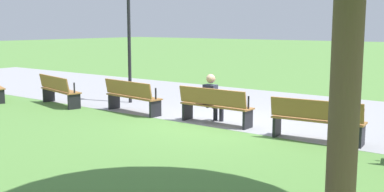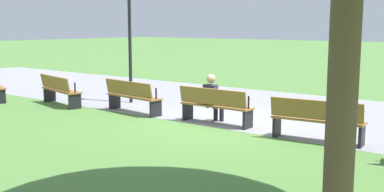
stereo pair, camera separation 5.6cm
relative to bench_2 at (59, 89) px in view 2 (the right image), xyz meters
The scene contains 8 objects.
ground_plane 5.28m from the bench_2, ahead, with size 120.00×120.00×0.00m, color #54843D.
path_paving 6.26m from the bench_2, 33.29° to the left, with size 35.59×6.28×0.01m, color #939399.
bench_2 is the anchor object (origin of this frame).
bench_3 2.63m from the bench_2, ahead, with size 1.92×0.68×0.89m.
bench_4 5.25m from the bench_2, ahead, with size 1.87×0.47×0.89m.
bench_5 7.85m from the bench_2, ahead, with size 1.92×0.68×0.89m.
person_seated 5.10m from the bench_2, ahead, with size 0.32×0.52×1.20m.
lamp_post 3.22m from the bench_2, 52.07° to the left, with size 0.32×0.32×4.18m.
Camera 2 is at (6.33, -9.19, 2.37)m, focal length 44.05 mm.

